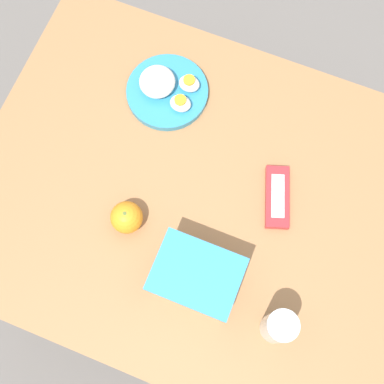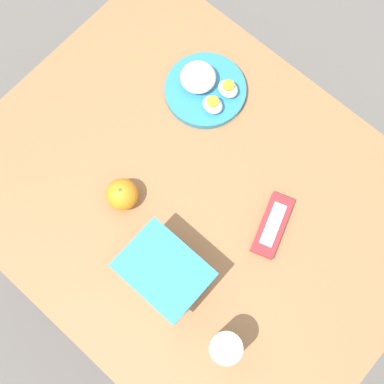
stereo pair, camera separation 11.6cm
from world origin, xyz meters
TOP-DOWN VIEW (x-y plane):
  - ground_plane at (0.00, 0.00)m, footprint 10.00×10.00m
  - table at (0.00, 0.00)m, footprint 1.01×0.80m
  - food_container at (-0.07, 0.17)m, footprint 0.17×0.13m
  - orange_fruit at (0.12, 0.11)m, footprint 0.07×0.07m
  - rice_plate at (0.16, -0.21)m, footprint 0.19×0.19m
  - candy_bar at (-0.17, -0.06)m, footprint 0.09×0.15m
  - drinking_glass at (-0.26, 0.21)m, footprint 0.06×0.06m

SIDE VIEW (x-z plane):
  - ground_plane at x=0.00m, z-range 0.00..0.00m
  - table at x=0.00m, z-range 0.28..1.02m
  - candy_bar at x=-0.17m, z-range 0.74..0.76m
  - rice_plate at x=0.16m, z-range 0.73..0.79m
  - orange_fruit at x=0.12m, z-range 0.74..0.81m
  - food_container at x=-0.07m, z-range 0.73..0.84m
  - drinking_glass at x=-0.26m, z-range 0.74..0.85m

